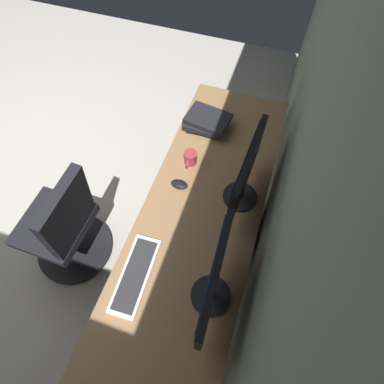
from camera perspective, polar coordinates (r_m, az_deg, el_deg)
floor_plane at (r=3.17m, az=-28.37°, el=3.06°), size 4.97×4.97×0.00m
wall_back at (r=1.44m, az=21.01°, el=10.08°), size 4.43×0.10×2.60m
desk at (r=1.83m, az=1.49°, el=-5.02°), size 2.08×0.67×0.73m
drawer_pedestal at (r=2.15m, az=2.76°, el=-6.69°), size 0.40×0.51×0.69m
monitor_primary at (r=1.63m, az=9.81°, el=3.39°), size 0.52×0.20×0.43m
monitor_secondary at (r=1.36m, az=3.91°, el=-16.23°), size 0.51×0.20×0.46m
keyboard_main at (r=1.65m, az=-10.41°, el=-14.80°), size 0.43×0.16×0.02m
mouse_main at (r=1.84m, az=-2.34°, el=1.42°), size 0.06×0.10×0.03m
book_stack_near at (r=2.10m, az=2.60°, el=12.75°), size 0.24×0.30×0.09m
coffee_mug at (r=1.92m, az=-0.30°, el=6.28°), size 0.12×0.08×0.09m
office_chair at (r=2.19m, az=-22.43°, el=-6.23°), size 0.56×0.56×0.97m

